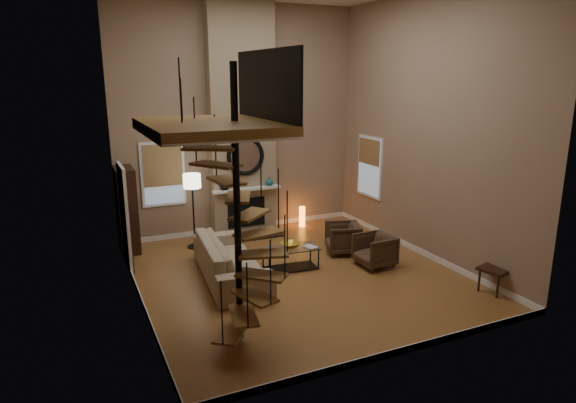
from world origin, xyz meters
name	(u,v)px	position (x,y,z in m)	size (l,w,h in m)	color
ground	(296,275)	(0.00, 0.00, -0.01)	(6.00, 6.50, 0.01)	#AC7437
back_wall	(239,121)	(0.00, 3.25, 2.75)	(6.00, 0.02, 5.50)	#93785E
front_wall	(407,164)	(0.00, -3.25, 2.75)	(6.00, 0.02, 5.50)	#93785E
left_wall	(128,145)	(-3.00, 0.00, 2.75)	(0.02, 6.50, 5.50)	#93785E
right_wall	(427,128)	(3.00, 0.00, 2.75)	(0.02, 6.50, 5.50)	#93785E
baseboard_back	(242,227)	(0.00, 3.24, 0.06)	(6.00, 0.02, 0.12)	white
baseboard_front	(395,352)	(0.00, -3.24, 0.06)	(6.00, 0.02, 0.12)	white
baseboard_left	(141,299)	(-2.99, 0.00, 0.06)	(0.02, 6.50, 0.12)	white
baseboard_right	(418,250)	(2.99, 0.00, 0.06)	(0.02, 6.50, 0.12)	white
chimney_breast	(242,122)	(0.00, 3.06, 2.75)	(1.60, 0.38, 5.50)	#927E5F
hearth	(251,236)	(0.00, 2.57, 0.02)	(1.50, 0.60, 0.04)	black
firebox	(247,212)	(0.00, 2.86, 0.55)	(0.95, 0.02, 0.72)	black
mantel	(247,189)	(0.00, 2.78, 1.15)	(1.70, 0.18, 0.06)	white
mirror_frame	(246,156)	(0.00, 2.84, 1.95)	(0.94, 0.94, 0.10)	black
mirror_disc	(245,156)	(0.00, 2.85, 1.95)	(0.80, 0.80, 0.01)	white
vase_left	(225,185)	(-0.55, 2.82, 1.30)	(0.24, 0.24, 0.25)	black
vase_right	(269,181)	(0.60, 2.82, 1.28)	(0.20, 0.20, 0.21)	#19585A
window_back	(163,173)	(-1.90, 3.22, 1.62)	(1.02, 0.06, 1.52)	white
window_right	(370,166)	(2.97, 2.00, 1.63)	(0.06, 1.02, 1.52)	white
entry_door	(126,218)	(-2.95, 1.80, 1.05)	(0.10, 1.05, 2.16)	white
loft	(217,122)	(-2.04, -1.80, 3.24)	(1.70, 2.20, 1.09)	olive
spiral_stair	(238,223)	(-1.78, -1.79, 1.78)	(1.47, 1.47, 4.06)	black
hutch	(127,210)	(-2.81, 2.80, 0.95)	(0.40, 0.84, 1.88)	black
sofa	(230,259)	(-1.25, 0.38, 0.40)	(2.63, 1.03, 0.77)	tan
armchair_near	(346,238)	(1.52, 0.65, 0.35)	(0.71, 0.73, 0.66)	#473120
armchair_far	(377,250)	(1.72, -0.27, 0.35)	(0.70, 0.72, 0.65)	#473120
coffee_table	(291,256)	(0.02, 0.32, 0.28)	(1.18, 0.67, 0.44)	silver
bowl	(290,245)	(0.02, 0.37, 0.50)	(0.38, 0.38, 0.10)	gold
book	(310,247)	(0.37, 0.17, 0.46)	(0.20, 0.27, 0.03)	gray
floor_lamp	(192,187)	(-1.42, 2.42, 1.41)	(0.39, 0.39, 1.71)	black
accent_lamp	(302,217)	(1.52, 2.84, 0.25)	(0.15, 0.15, 0.55)	orange
side_chair	(498,264)	(3.00, -2.20, 0.53)	(0.59, 0.59, 1.01)	black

